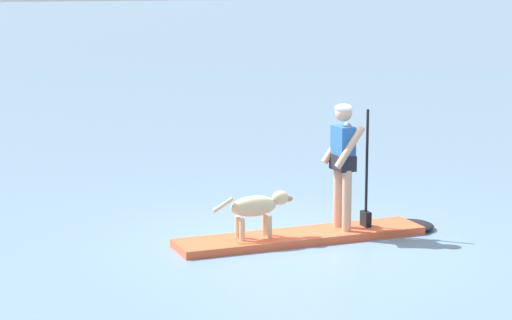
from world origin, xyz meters
name	(u,v)px	position (x,y,z in m)	size (l,w,h in m)	color
ground_plane	(301,240)	(0.00, 0.00, 0.00)	(400.00, 400.00, 0.00)	slate
paddleboard	(317,235)	(0.22, -0.05, 0.05)	(3.62, 1.44, 0.10)	#E55933
person_paddler	(344,157)	(0.59, -0.14, 1.04)	(0.66, 0.55, 1.63)	tan
dog	(257,207)	(-0.58, 0.14, 0.49)	(1.06, 0.36, 0.57)	#CCB78C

